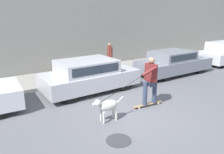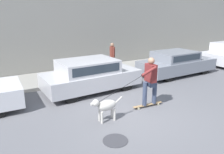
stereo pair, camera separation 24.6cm
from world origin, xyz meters
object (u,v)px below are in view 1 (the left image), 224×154
object	(u,v)px
parked_car_2	(173,63)
pedestrian_with_bag	(110,55)
parked_car_1	(89,75)
dog	(107,106)
skateboarder	(150,79)

from	to	relation	value
parked_car_2	pedestrian_with_bag	distance (m)	3.39
parked_car_1	dog	distance (m)	2.82
dog	skateboarder	distance (m)	1.87
parked_car_1	dog	xyz separation A→B (m)	(-0.76, -2.71, -0.16)
skateboarder	pedestrian_with_bag	distance (m)	4.57
parked_car_1	parked_car_2	distance (m)	4.95
parked_car_2	skateboarder	bearing A→B (deg)	-147.36
parked_car_1	skateboarder	world-z (taller)	skateboarder
skateboarder	pedestrian_with_bag	bearing A→B (deg)	-99.81
parked_car_2	dog	size ratio (longest dim) A/B	4.05
parked_car_1	skateboarder	size ratio (longest dim) A/B	1.50
dog	pedestrian_with_bag	world-z (taller)	pedestrian_with_bag
parked_car_2	skateboarder	size ratio (longest dim) A/B	1.57
parked_car_2	parked_car_1	bearing A→B (deg)	179.70
dog	skateboarder	bearing A→B (deg)	-172.18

